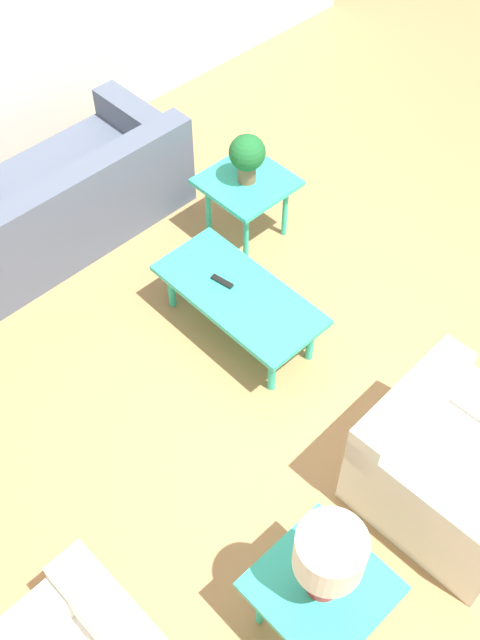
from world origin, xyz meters
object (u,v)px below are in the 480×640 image
object	(u,v)px
coffee_table	(239,297)
potted_plant	(247,155)
armchair	(450,468)
side_table_lamp	(321,591)
table_lamp	(329,558)
side_table_plant	(247,188)
sofa	(61,201)

from	to	relation	value
coffee_table	potted_plant	size ratio (longest dim) A/B	3.11
armchair	side_table_lamp	distance (m)	1.06
potted_plant	table_lamp	bearing A→B (deg)	142.98
armchair	coffee_table	distance (m)	1.67
armchair	coffee_table	world-z (taller)	armchair
coffee_table	side_table_plant	xyz separation A→B (m)	(0.64, -0.69, 0.10)
coffee_table	side_table_lamp	bearing A→B (deg)	147.80
sofa	potted_plant	world-z (taller)	potted_plant
armchair	sofa	bearing A→B (deg)	92.67
side_table_plant	table_lamp	distance (m)	2.92
armchair	potted_plant	bearing A→B (deg)	71.37
sofa	potted_plant	size ratio (longest dim) A/B	5.11
side_table_lamp	coffee_table	bearing A→B (deg)	-32.20
side_table_plant	potted_plant	distance (m)	0.29
sofa	coffee_table	world-z (taller)	sofa
sofa	table_lamp	xyz separation A→B (m)	(-3.28, 0.78, 0.57)
coffee_table	potted_plant	bearing A→B (deg)	-47.10
coffee_table	table_lamp	world-z (taller)	table_lamp
sofa	side_table_plant	world-z (taller)	sofa
coffee_table	table_lamp	size ratio (longest dim) A/B	2.26
side_table_plant	side_table_lamp	bearing A→B (deg)	142.98
side_table_plant	potted_plant	xyz separation A→B (m)	(-0.00, 0.00, 0.29)
coffee_table	side_table_lamp	distance (m)	1.97
side_table_plant	side_table_lamp	distance (m)	2.89
table_lamp	sofa	bearing A→B (deg)	-13.34
potted_plant	side_table_lamp	bearing A→B (deg)	142.98
potted_plant	sofa	bearing A→B (deg)	44.67
coffee_table	side_table_plant	world-z (taller)	side_table_plant
coffee_table	potted_plant	distance (m)	1.02
table_lamp	coffee_table	bearing A→B (deg)	-32.20
sofa	armchair	xyz separation A→B (m)	(-3.28, -0.28, 0.01)
sofa	potted_plant	bearing A→B (deg)	134.18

